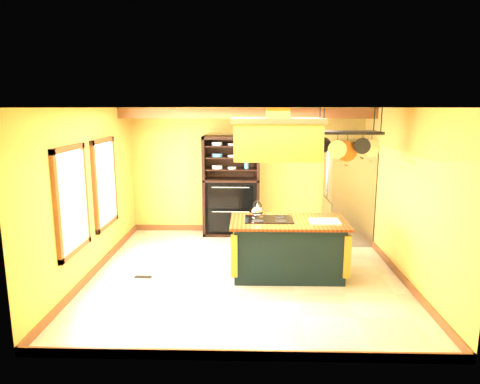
{
  "coord_description": "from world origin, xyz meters",
  "views": [
    {
      "loc": [
        0.09,
        -6.69,
        2.7
      ],
      "look_at": [
        -0.1,
        0.3,
        1.32
      ],
      "focal_mm": 32.0,
      "sensor_mm": 36.0,
      "label": 1
    }
  ],
  "objects_px": {
    "kitchen_island": "(288,247)",
    "pot_rack": "(349,139)",
    "refrigerator": "(348,195)",
    "hutch": "(231,196)",
    "range_hood": "(277,138)"
  },
  "relations": [
    {
      "from": "range_hood",
      "to": "pot_rack",
      "type": "relative_size",
      "value": 1.38
    },
    {
      "from": "pot_rack",
      "to": "hutch",
      "type": "relative_size",
      "value": 0.48
    },
    {
      "from": "kitchen_island",
      "to": "pot_rack",
      "type": "xyz_separation_m",
      "value": [
        0.91,
        0.01,
        1.75
      ]
    },
    {
      "from": "kitchen_island",
      "to": "refrigerator",
      "type": "bearing_deg",
      "value": 54.48
    },
    {
      "from": "pot_rack",
      "to": "refrigerator",
      "type": "xyz_separation_m",
      "value": [
        0.47,
        1.93,
        -1.27
      ]
    },
    {
      "from": "pot_rack",
      "to": "kitchen_island",
      "type": "bearing_deg",
      "value": -179.36
    },
    {
      "from": "kitchen_island",
      "to": "range_hood",
      "type": "relative_size",
      "value": 1.32
    },
    {
      "from": "kitchen_island",
      "to": "refrigerator",
      "type": "relative_size",
      "value": 0.96
    },
    {
      "from": "pot_rack",
      "to": "refrigerator",
      "type": "relative_size",
      "value": 0.52
    },
    {
      "from": "pot_rack",
      "to": "hutch",
      "type": "height_order",
      "value": "pot_rack"
    },
    {
      "from": "range_hood",
      "to": "pot_rack",
      "type": "xyz_separation_m",
      "value": [
        1.1,
        0.01,
        -0.02
      ]
    },
    {
      "from": "pot_rack",
      "to": "hutch",
      "type": "distance_m",
      "value": 3.31
    },
    {
      "from": "kitchen_island",
      "to": "refrigerator",
      "type": "distance_m",
      "value": 2.42
    },
    {
      "from": "kitchen_island",
      "to": "range_hood",
      "type": "xyz_separation_m",
      "value": [
        -0.2,
        -0.0,
        1.77
      ]
    },
    {
      "from": "kitchen_island",
      "to": "range_hood",
      "type": "distance_m",
      "value": 1.78
    }
  ]
}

